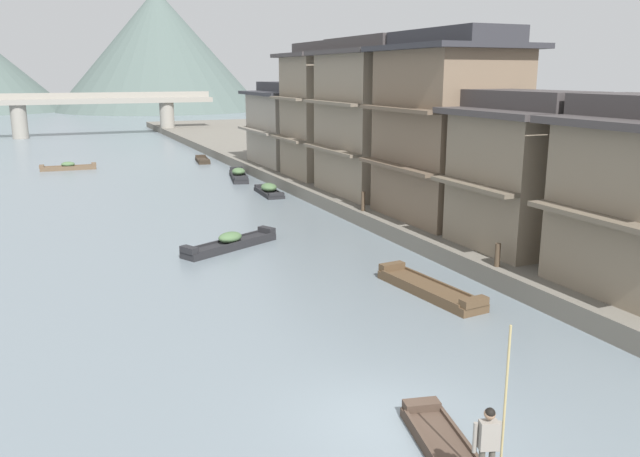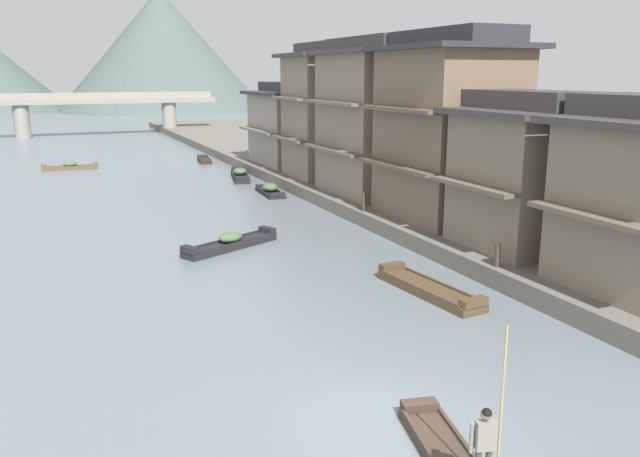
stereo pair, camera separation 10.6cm
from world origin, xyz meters
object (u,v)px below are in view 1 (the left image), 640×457
(boat_moored_third, at_px, (230,243))
(house_waterfront_narrow, at_px, (369,118))
(boat_midriver_drifting, at_px, (269,190))
(mooring_post_dock_mid, at_px, (363,201))
(house_waterfront_end, at_px, (293,124))
(boat_moored_nearest, at_px, (68,167))
(house_waterfront_tall, at_px, (447,127))
(boatman_person, at_px, (489,439))
(house_waterfront_second, at_px, (525,171))
(house_waterfront_far, at_px, (331,111))
(boat_midriver_upstream, at_px, (203,160))
(stone_bridge, at_px, (95,107))
(boat_moored_far, at_px, (239,175))
(mooring_post_dock_near, at_px, (497,255))
(boat_moored_second, at_px, (429,289))

(boat_moored_third, height_order, house_waterfront_narrow, house_waterfront_narrow)
(boat_midriver_drifting, relative_size, mooring_post_dock_mid, 3.73)
(boat_moored_third, height_order, house_waterfront_end, house_waterfront_end)
(boat_moored_nearest, relative_size, house_waterfront_tall, 0.49)
(boatman_person, bearing_deg, house_waterfront_second, 47.95)
(house_waterfront_second, bearing_deg, house_waterfront_far, 88.13)
(boatman_person, height_order, boat_midriver_upstream, boatman_person)
(house_waterfront_end, bearing_deg, boat_midriver_drifting, -120.40)
(boat_moored_nearest, bearing_deg, mooring_post_dock_mid, -64.18)
(boat_moored_third, distance_m, house_waterfront_second, 12.68)
(boat_moored_third, relative_size, house_waterfront_far, 0.54)
(boat_moored_nearest, xyz_separation_m, boat_midriver_drifting, (11.17, -16.59, 0.05))
(stone_bridge, bearing_deg, house_waterfront_narrow, -78.26)
(house_waterfront_far, bearing_deg, stone_bridge, 104.40)
(house_waterfront_tall, bearing_deg, boat_midriver_upstream, 99.24)
(boat_moored_far, height_order, mooring_post_dock_mid, mooring_post_dock_mid)
(boat_moored_nearest, height_order, house_waterfront_end, house_waterfront_end)
(boat_moored_far, bearing_deg, boat_moored_third, -107.49)
(house_waterfront_second, relative_size, stone_bridge, 0.21)
(boat_moored_far, height_order, house_waterfront_narrow, house_waterfront_narrow)
(mooring_post_dock_near, bearing_deg, house_waterfront_far, 81.30)
(house_waterfront_tall, xyz_separation_m, house_waterfront_narrow, (-0.36, 7.27, 0.00))
(boat_midriver_drifting, distance_m, house_waterfront_second, 19.26)
(boat_moored_second, bearing_deg, house_waterfront_end, 78.24)
(house_waterfront_second, height_order, stone_bridge, house_waterfront_second)
(boat_moored_nearest, xyz_separation_m, house_waterfront_narrow, (15.41, -21.96, 4.80))
(house_waterfront_second, xyz_separation_m, house_waterfront_end, (0.51, 26.72, -0.02))
(boat_moored_nearest, bearing_deg, boat_moored_far, -41.11)
(boat_moored_far, height_order, stone_bridge, stone_bridge)
(boat_moored_nearest, xyz_separation_m, boat_moored_second, (10.08, -36.88, -0.05))
(boat_moored_second, xyz_separation_m, stone_bridge, (-5.36, 66.35, 3.31))
(boatman_person, relative_size, mooring_post_dock_near, 3.56)
(house_waterfront_narrow, bearing_deg, mooring_post_dock_mid, -120.01)
(boatman_person, xyz_separation_m, house_waterfront_end, (11.34, 38.72, 2.32))
(boat_moored_far, distance_m, house_waterfront_far, 8.71)
(house_waterfront_tall, bearing_deg, boat_moored_second, -126.68)
(boat_midriver_upstream, distance_m, mooring_post_dock_near, 37.51)
(boatman_person, xyz_separation_m, mooring_post_dock_mid, (8.12, 20.57, -0.18))
(boatman_person, height_order, mooring_post_dock_near, boatman_person)
(boat_moored_nearest, bearing_deg, boatman_person, -84.31)
(house_waterfront_end, bearing_deg, boatman_person, -106.32)
(boatman_person, bearing_deg, house_waterfront_tall, 58.09)
(boat_moored_second, relative_size, house_waterfront_second, 0.80)
(house_waterfront_second, xyz_separation_m, house_waterfront_narrow, (-0.10, 13.08, 1.28))
(boat_midriver_drifting, relative_size, boat_midriver_upstream, 1.03)
(boat_moored_third, relative_size, boat_midriver_upstream, 1.33)
(boat_moored_third, xyz_separation_m, house_waterfront_narrow, (10.05, 6.31, 4.77))
(boat_moored_far, height_order, boat_midriver_drifting, boat_moored_far)
(house_waterfront_tall, bearing_deg, boat_moored_far, 103.24)
(boat_midriver_drifting, distance_m, mooring_post_dock_near, 20.53)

